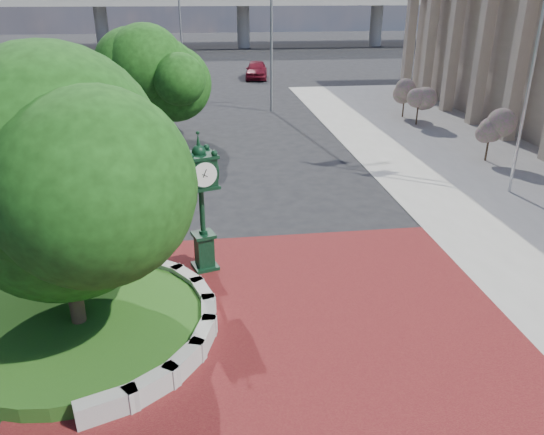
% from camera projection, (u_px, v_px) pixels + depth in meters
% --- Properties ---
extents(ground, '(200.00, 200.00, 0.00)m').
position_uv_depth(ground, '(278.00, 319.00, 13.95)').
color(ground, black).
rests_on(ground, ground).
extents(plaza, '(12.00, 12.00, 0.04)m').
position_uv_depth(plaza, '(284.00, 341.00, 13.03)').
color(plaza, maroon).
rests_on(plaza, ground).
extents(planter_wall, '(2.96, 6.77, 0.54)m').
position_uv_depth(planter_wall, '(173.00, 318.00, 13.51)').
color(planter_wall, '#9E9B93').
rests_on(planter_wall, ground).
extents(grass_bed, '(6.10, 6.10, 0.40)m').
position_uv_depth(grass_bed, '(81.00, 327.00, 13.26)').
color(grass_bed, '#1E4212').
rests_on(grass_bed, ground).
extents(overpass, '(90.00, 12.00, 7.50)m').
position_uv_depth(overpass, '(206.00, 0.00, 75.01)').
color(overpass, '#9E9B93').
rests_on(overpass, ground).
extents(tree_planter, '(5.20, 5.20, 6.33)m').
position_uv_depth(tree_planter, '(58.00, 196.00, 11.86)').
color(tree_planter, '#38281C').
rests_on(tree_planter, ground).
extents(tree_street, '(4.40, 4.40, 5.45)m').
position_uv_depth(tree_street, '(157.00, 85.00, 28.55)').
color(tree_street, '#38281C').
rests_on(tree_street, ground).
extents(post_clock, '(1.08, 1.08, 4.28)m').
position_uv_depth(post_clock, '(201.00, 198.00, 15.52)').
color(post_clock, black).
rests_on(post_clock, ground).
extents(parked_car, '(2.64, 5.16, 1.68)m').
position_uv_depth(parked_car, '(256.00, 70.00, 50.85)').
color(parked_car, maroon).
rests_on(parked_car, ground).
extents(flagpole_a, '(1.64, 0.51, 10.75)m').
position_uv_depth(flagpole_a, '(534.00, 59.00, 20.42)').
color(flagpole_a, silver).
rests_on(flagpole_a, ground).
extents(street_lamp_near, '(2.29, 0.33, 10.22)m').
position_uv_depth(street_lamp_near, '(275.00, 21.00, 35.25)').
color(street_lamp_near, slate).
rests_on(street_lamp_near, ground).
extents(street_lamp_far, '(2.15, 0.27, 9.60)m').
position_uv_depth(street_lamp_far, '(183.00, 16.00, 49.18)').
color(street_lamp_far, slate).
rests_on(street_lamp_far, ground).
extents(shrub_near, '(1.20, 1.20, 2.20)m').
position_uv_depth(shrub_near, '(490.00, 130.00, 26.06)').
color(shrub_near, '#38281C').
rests_on(shrub_near, ground).
extents(shrub_mid, '(1.20, 1.20, 2.20)m').
position_uv_depth(shrub_mid, '(419.00, 100.00, 33.12)').
color(shrub_mid, '#38281C').
rests_on(shrub_mid, ground).
extents(shrub_far, '(1.20, 1.20, 2.20)m').
position_uv_depth(shrub_far, '(405.00, 94.00, 35.16)').
color(shrub_far, '#38281C').
rests_on(shrub_far, ground).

